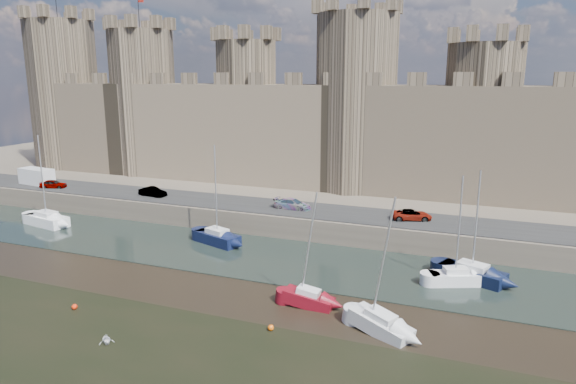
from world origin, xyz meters
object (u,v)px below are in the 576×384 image
at_px(sailboat_0, 47,219).
at_px(sailboat_2, 455,276).
at_px(car_0, 53,184).
at_px(car_2, 293,204).
at_px(car_1, 153,192).
at_px(sailboat_3, 472,273).
at_px(van, 37,177).
at_px(sailboat_5, 381,323).
at_px(sailboat_4, 309,298).
at_px(car_3, 412,215).
at_px(sailboat_1, 217,237).

relative_size(sailboat_0, sailboat_2, 1.14).
relative_size(car_0, car_2, 0.81).
distance_m(car_0, sailboat_2, 54.45).
xyz_separation_m(car_1, sailboat_0, (-9.19, -8.61, -2.29)).
bearing_deg(sailboat_0, sailboat_3, 10.75).
relative_size(van, sailboat_0, 0.49).
distance_m(sailboat_3, sailboat_5, 13.48).
distance_m(sailboat_2, sailboat_4, 13.50).
height_order(van, sailboat_3, sailboat_3).
bearing_deg(car_3, car_0, 73.21).
height_order(car_1, sailboat_0, sailboat_0).
relative_size(sailboat_0, sailboat_4, 1.17).
relative_size(van, sailboat_2, 0.56).
height_order(car_2, sailboat_3, sailboat_3).
bearing_deg(car_2, sailboat_4, -156.57).
relative_size(car_3, sailboat_5, 0.43).
bearing_deg(sailboat_4, sailboat_0, 165.80).
xyz_separation_m(van, sailboat_2, (57.66, -9.82, -2.89)).
height_order(sailboat_0, sailboat_2, sailboat_0).
relative_size(car_2, car_3, 1.02).
relative_size(car_0, car_3, 0.82).
bearing_deg(sailboat_3, car_2, 179.08).
relative_size(van, sailboat_5, 0.54).
relative_size(car_3, sailboat_1, 0.40).
bearing_deg(sailboat_2, sailboat_0, 156.02).
xyz_separation_m(car_1, sailboat_2, (37.86, -9.57, -2.34)).
height_order(car_2, sailboat_0, sailboat_0).
bearing_deg(sailboat_4, van, 159.09).
distance_m(van, sailboat_5, 57.22).
height_order(sailboat_0, sailboat_1, sailboat_0).
bearing_deg(van, sailboat_5, -13.19).
bearing_deg(sailboat_0, car_0, 140.28).
height_order(car_3, sailboat_1, sailboat_1).
bearing_deg(sailboat_0, sailboat_4, -4.38).
height_order(sailboat_0, sailboat_4, sailboat_0).
bearing_deg(car_3, sailboat_0, 84.07).
xyz_separation_m(sailboat_1, sailboat_2, (24.51, -2.25, -0.05)).
distance_m(sailboat_2, sailboat_3, 1.97).
xyz_separation_m(sailboat_2, sailboat_4, (-10.47, -8.52, -0.08)).
bearing_deg(sailboat_4, car_1, 146.88).
bearing_deg(van, car_2, 8.36).
relative_size(car_2, sailboat_5, 0.44).
bearing_deg(car_2, sailboat_2, -119.00).
height_order(car_0, sailboat_1, sailboat_1).
bearing_deg(sailboat_0, car_2, 28.14).
bearing_deg(van, sailboat_1, -4.94).
distance_m(car_0, car_3, 48.44).
distance_m(car_2, van, 38.82).
relative_size(car_3, sailboat_4, 0.46).
bearing_deg(van, sailboat_4, -13.32).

